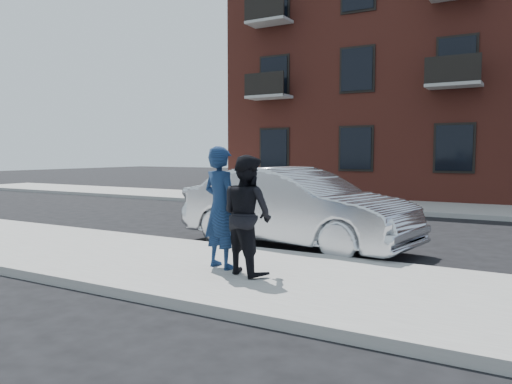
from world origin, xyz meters
The scene contains 8 objects.
ground centered at (0.00, 0.00, 0.00)m, with size 100.00×100.00×0.00m, color black.
near_sidewalk centered at (0.00, -0.25, 0.07)m, with size 50.00×3.50×0.15m, color gray.
near_curb centered at (0.00, 1.55, 0.07)m, with size 50.00×0.10×0.15m, color #999691.
far_sidewalk centered at (0.00, 11.25, 0.07)m, with size 50.00×3.50×0.15m, color gray.
far_curb centered at (0.00, 9.45, 0.07)m, with size 50.00×0.10×0.15m, color #999691.
silver_sedan centered at (-1.53, 2.68, 0.85)m, with size 1.80×5.17×1.71m, color #B7BABF.
man_hoodie centered at (-1.49, -0.24, 1.14)m, with size 0.82×0.64×1.97m.
man_peacoat centered at (-0.91, -0.38, 1.07)m, with size 1.08×0.96×1.84m.
Camera 1 is at (3.01, -6.91, 2.02)m, focal length 35.00 mm.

